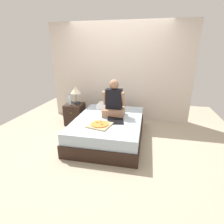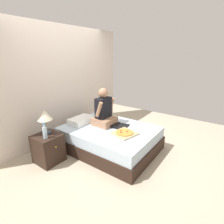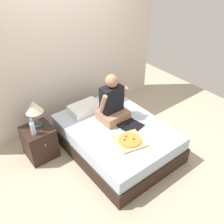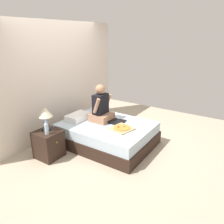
{
  "view_description": "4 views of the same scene",
  "coord_description": "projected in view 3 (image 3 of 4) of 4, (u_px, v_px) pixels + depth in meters",
  "views": [
    {
      "loc": [
        0.77,
        -3.32,
        1.82
      ],
      "look_at": [
        0.13,
        -0.25,
        0.71
      ],
      "focal_mm": 28.0,
      "sensor_mm": 36.0,
      "label": 1
    },
    {
      "loc": [
        -2.63,
        -1.95,
        1.91
      ],
      "look_at": [
        0.04,
        -0.03,
        0.8
      ],
      "focal_mm": 28.0,
      "sensor_mm": 36.0,
      "label": 2
    },
    {
      "loc": [
        -1.95,
        -2.38,
        2.89
      ],
      "look_at": [
        -0.1,
        -0.03,
        0.8
      ],
      "focal_mm": 40.0,
      "sensor_mm": 36.0,
      "label": 3
    },
    {
      "loc": [
        -3.43,
        -2.39,
        2.24
      ],
      "look_at": [
        -0.0,
        -0.13,
        0.75
      ],
      "focal_mm": 35.0,
      "sensor_mm": 36.0,
      "label": 4
    }
  ],
  "objects": [
    {
      "name": "bed",
      "position": [
        116.0,
        138.0,
        4.04
      ],
      "size": [
        1.4,
        1.86,
        0.47
      ],
      "color": "black",
      "rests_on": "ground"
    },
    {
      "name": "nightstand_left",
      "position": [
        40.0,
        142.0,
        3.9
      ],
      "size": [
        0.44,
        0.47,
        0.53
      ],
      "color": "black",
      "rests_on": "ground"
    },
    {
      "name": "pizza_box",
      "position": [
        130.0,
        141.0,
        3.59
      ],
      "size": [
        0.48,
        0.48,
        0.04
      ],
      "color": "tan",
      "rests_on": "bed"
    },
    {
      "name": "wall_back",
      "position": [
        69.0,
        54.0,
        4.29
      ],
      "size": [
        3.7,
        0.12,
        2.5
      ],
      "primitive_type": "cube",
      "color": "beige",
      "rests_on": "ground"
    },
    {
      "name": "laptop",
      "position": [
        130.0,
        125.0,
        3.9
      ],
      "size": [
        0.39,
        0.47,
        0.07
      ],
      "color": "black",
      "rests_on": "bed"
    },
    {
      "name": "pillow",
      "position": [
        85.0,
        108.0,
        4.21
      ],
      "size": [
        0.52,
        0.34,
        0.12
      ],
      "primitive_type": "cube",
      "color": "white",
      "rests_on": "bed"
    },
    {
      "name": "water_bottle",
      "position": [
        33.0,
        128.0,
        3.59
      ],
      "size": [
        0.07,
        0.07,
        0.28
      ],
      "color": "silver",
      "rests_on": "nightstand_left"
    },
    {
      "name": "person_seated",
      "position": [
        112.0,
        104.0,
        3.9
      ],
      "size": [
        0.47,
        0.4,
        0.78
      ],
      "color": "#A37556",
      "rests_on": "bed"
    },
    {
      "name": "lamp_on_left_nightstand",
      "position": [
        34.0,
        109.0,
        3.62
      ],
      "size": [
        0.26,
        0.26,
        0.45
      ],
      "color": "#333842",
      "rests_on": "nightstand_left"
    },
    {
      "name": "ground_plane",
      "position": [
        116.0,
        148.0,
        4.17
      ],
      "size": [
        5.7,
        5.7,
        0.0
      ],
      "primitive_type": "plane",
      "color": "tan"
    }
  ]
}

